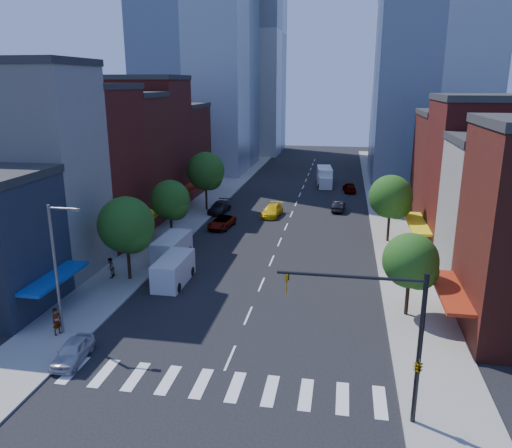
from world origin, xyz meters
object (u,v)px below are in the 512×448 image
at_px(parked_car_rear, 220,207).
at_px(cargo_van_near, 173,271).
at_px(traffic_car_oncoming, 339,206).
at_px(parked_car_second, 171,267).
at_px(box_truck, 325,177).
at_px(pedestrian_far, 110,268).
at_px(taxi, 272,211).
at_px(traffic_car_far, 349,187).
at_px(parked_car_front, 73,351).
at_px(parked_car_third, 222,222).
at_px(pedestrian_near, 57,321).
at_px(cargo_van_far, 172,249).

xyz_separation_m(parked_car_rear, cargo_van_near, (2.00, -24.27, 0.42)).
bearing_deg(cargo_van_near, traffic_car_oncoming, 64.22).
xyz_separation_m(parked_car_second, cargo_van_near, (0.89, -1.95, 0.43)).
height_order(traffic_car_oncoming, box_truck, box_truck).
bearing_deg(parked_car_second, parked_car_rear, 100.54).
bearing_deg(traffic_car_oncoming, box_truck, -74.96).
height_order(box_truck, pedestrian_far, box_truck).
xyz_separation_m(taxi, traffic_car_oncoming, (8.42, 4.13, -0.05)).
distance_m(traffic_car_far, box_truck, 5.91).
xyz_separation_m(parked_car_second, traffic_car_far, (15.90, 38.48, 0.02)).
xyz_separation_m(parked_car_front, parked_car_second, (1.11, 14.88, 0.08)).
height_order(parked_car_second, parked_car_third, parked_car_second).
distance_m(parked_car_front, cargo_van_near, 13.09).
bearing_deg(parked_car_rear, parked_car_front, -84.79).
xyz_separation_m(cargo_van_near, pedestrian_far, (-5.74, 0.00, -0.11)).
bearing_deg(parked_car_third, traffic_car_far, 63.17).
bearing_deg(traffic_car_oncoming, pedestrian_far, 61.40).
height_order(taxi, box_truck, box_truck).
distance_m(cargo_van_near, box_truck, 45.94).
bearing_deg(taxi, parked_car_rear, -176.92).
distance_m(parked_car_third, pedestrian_near, 28.01).
height_order(cargo_van_near, taxi, cargo_van_near).
relative_size(cargo_van_far, traffic_car_far, 1.30).
bearing_deg(parked_car_second, parked_car_front, -86.59).
height_order(parked_car_third, traffic_car_oncoming, parked_car_third).
height_order(parked_car_rear, pedestrian_near, pedestrian_near).
bearing_deg(box_truck, cargo_van_near, -109.62).
bearing_deg(traffic_car_far, box_truck, -51.48).
xyz_separation_m(parked_car_second, parked_car_third, (0.89, 15.41, -0.05)).
bearing_deg(cargo_van_far, parked_car_rear, 91.13).
bearing_deg(cargo_van_far, box_truck, 72.93).
distance_m(traffic_car_oncoming, pedestrian_near, 42.26).
bearing_deg(parked_car_third, traffic_car_oncoming, 44.08).
distance_m(cargo_van_near, taxi, 24.31).
distance_m(taxi, pedestrian_far, 26.13).
distance_m(parked_car_rear, pedestrian_far, 24.56).
xyz_separation_m(parked_car_third, box_truck, (10.90, 27.26, 0.75)).
xyz_separation_m(parked_car_third, taxi, (5.12, 6.40, 0.05)).
relative_size(parked_car_rear, pedestrian_far, 2.81).
xyz_separation_m(cargo_van_near, taxi, (5.13, 23.76, -0.43)).
xyz_separation_m(traffic_car_oncoming, pedestrian_far, (-19.28, -27.89, 0.37)).
bearing_deg(traffic_car_oncoming, parked_car_third, 43.92).
xyz_separation_m(cargo_van_near, pedestrian_near, (-4.66, -10.24, -0.05)).
height_order(parked_car_rear, cargo_van_far, cargo_van_far).
bearing_deg(parked_car_second, box_truck, 82.25).
relative_size(parked_car_front, cargo_van_near, 0.70).
bearing_deg(pedestrian_near, parked_car_front, -117.85).
height_order(traffic_car_far, box_truck, box_truck).
relative_size(cargo_van_near, traffic_car_far, 1.25).
bearing_deg(pedestrian_far, parked_car_second, 106.94).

